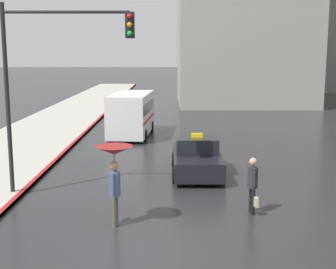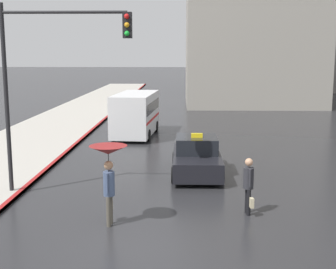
{
  "view_description": "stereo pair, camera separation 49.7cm",
  "coord_description": "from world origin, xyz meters",
  "px_view_note": "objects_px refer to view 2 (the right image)",
  "views": [
    {
      "loc": [
        0.51,
        -10.32,
        4.66
      ],
      "look_at": [
        0.49,
        8.39,
        1.4
      ],
      "focal_mm": 50.0,
      "sensor_mm": 36.0,
      "label": 1
    },
    {
      "loc": [
        1.01,
        -10.32,
        4.66
      ],
      "look_at": [
        0.49,
        8.39,
        1.4
      ],
      "focal_mm": 50.0,
      "sensor_mm": 36.0,
      "label": 2
    }
  ],
  "objects_px": {
    "traffic_light": "(53,63)",
    "pedestrian_with_umbrella": "(108,162)",
    "taxi": "(197,157)",
    "ambulance_van": "(136,112)",
    "pedestrian_man": "(249,183)"
  },
  "relations": [
    {
      "from": "pedestrian_with_umbrella",
      "to": "pedestrian_man",
      "type": "height_order",
      "value": "pedestrian_with_umbrella"
    },
    {
      "from": "pedestrian_with_umbrella",
      "to": "traffic_light",
      "type": "bearing_deg",
      "value": 44.04
    },
    {
      "from": "taxi",
      "to": "pedestrian_man",
      "type": "height_order",
      "value": "pedestrian_man"
    },
    {
      "from": "taxi",
      "to": "ambulance_van",
      "type": "xyz_separation_m",
      "value": [
        -3.19,
        8.53,
        0.68
      ]
    },
    {
      "from": "taxi",
      "to": "pedestrian_with_umbrella",
      "type": "relative_size",
      "value": 1.83
    },
    {
      "from": "taxi",
      "to": "pedestrian_with_umbrella",
      "type": "xyz_separation_m",
      "value": [
        -2.56,
        -5.58,
        1.11
      ]
    },
    {
      "from": "traffic_light",
      "to": "pedestrian_with_umbrella",
      "type": "bearing_deg",
      "value": -52.52
    },
    {
      "from": "taxi",
      "to": "pedestrian_man",
      "type": "relative_size",
      "value": 2.43
    },
    {
      "from": "taxi",
      "to": "pedestrian_with_umbrella",
      "type": "height_order",
      "value": "pedestrian_with_umbrella"
    },
    {
      "from": "ambulance_van",
      "to": "traffic_light",
      "type": "bearing_deg",
      "value": 87.07
    },
    {
      "from": "taxi",
      "to": "pedestrian_man",
      "type": "bearing_deg",
      "value": 106.44
    },
    {
      "from": "pedestrian_with_umbrella",
      "to": "traffic_light",
      "type": "height_order",
      "value": "traffic_light"
    },
    {
      "from": "taxi",
      "to": "ambulance_van",
      "type": "distance_m",
      "value": 9.13
    },
    {
      "from": "ambulance_van",
      "to": "traffic_light",
      "type": "relative_size",
      "value": 0.86
    },
    {
      "from": "pedestrian_with_umbrella",
      "to": "taxi",
      "type": "bearing_deg",
      "value": -18.06
    }
  ]
}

